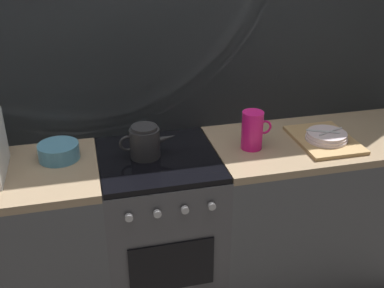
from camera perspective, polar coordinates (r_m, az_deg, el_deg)
back_wall at (r=2.54m, az=-5.62°, el=7.81°), size 3.60×0.05×2.40m
stove_unit at (r=2.60m, az=-3.80°, el=-10.37°), size 0.60×0.63×0.90m
counter_right at (r=2.86m, az=14.41°, el=-7.48°), size 1.20×0.60×0.90m
kettle at (r=2.33m, az=-5.72°, el=0.26°), size 0.28×0.15×0.17m
mixing_bowl at (r=2.41m, az=-15.86°, el=-0.87°), size 0.20×0.20×0.08m
pitcher at (r=2.42m, az=7.35°, el=1.68°), size 0.16×0.11×0.20m
dish_pile at (r=2.59m, az=15.86°, el=0.69°), size 0.30×0.40×0.07m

